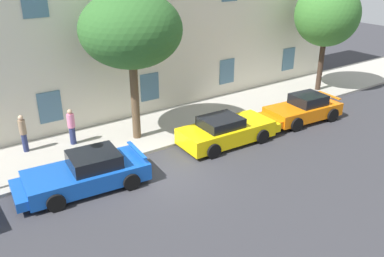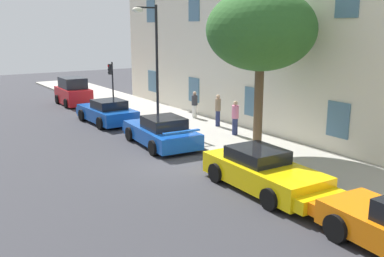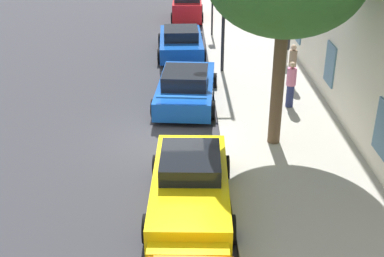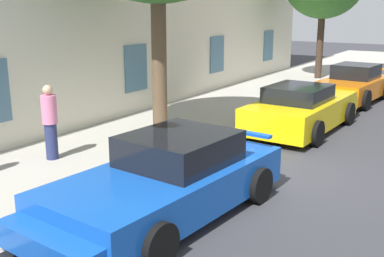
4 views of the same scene
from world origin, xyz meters
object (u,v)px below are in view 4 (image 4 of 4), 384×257
(sportscar_yellow_flank, at_px, (162,184))
(sportscar_tail_end, at_px, (351,86))
(sportscar_white_middle, at_px, (304,109))
(pedestrian_strolling, at_px, (50,122))

(sportscar_yellow_flank, xyz_separation_m, sportscar_tail_end, (12.04, -0.16, 0.02))
(sportscar_yellow_flank, relative_size, sportscar_white_middle, 1.02)
(sportscar_yellow_flank, height_order, pedestrian_strolling, pedestrian_strolling)
(sportscar_tail_end, distance_m, pedestrian_strolling, 11.77)
(sportscar_yellow_flank, height_order, sportscar_tail_end, sportscar_tail_end)
(sportscar_white_middle, height_order, sportscar_tail_end, sportscar_tail_end)
(sportscar_yellow_flank, relative_size, sportscar_tail_end, 1.11)
(sportscar_white_middle, bearing_deg, pedestrian_strolling, 149.06)
(sportscar_white_middle, bearing_deg, sportscar_yellow_flank, -179.95)
(sportscar_tail_end, bearing_deg, sportscar_white_middle, 178.06)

